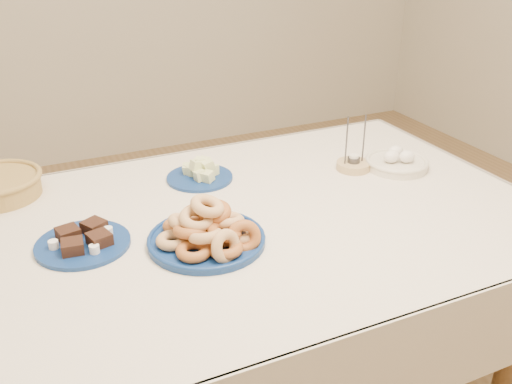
% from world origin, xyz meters
% --- Properties ---
extents(dining_table, '(1.71, 1.11, 0.75)m').
position_xyz_m(dining_table, '(0.00, 0.00, 0.64)').
color(dining_table, brown).
rests_on(dining_table, ground).
extents(donut_platter, '(0.38, 0.38, 0.14)m').
position_xyz_m(donut_platter, '(-0.16, -0.09, 0.79)').
color(donut_platter, navy).
rests_on(donut_platter, dining_table).
extents(melon_plate, '(0.26, 0.26, 0.07)m').
position_xyz_m(melon_plate, '(-0.04, 0.30, 0.77)').
color(melon_plate, navy).
rests_on(melon_plate, dining_table).
extents(brownie_plate, '(0.30, 0.30, 0.04)m').
position_xyz_m(brownie_plate, '(-0.45, 0.03, 0.76)').
color(brownie_plate, navy).
rests_on(brownie_plate, dining_table).
extents(candle_holder, '(0.12, 0.12, 0.19)m').
position_xyz_m(candle_holder, '(0.46, 0.16, 0.77)').
color(candle_holder, tan).
rests_on(candle_holder, dining_table).
extents(egg_bowl, '(0.25, 0.25, 0.07)m').
position_xyz_m(egg_bowl, '(0.60, 0.10, 0.77)').
color(egg_bowl, beige).
rests_on(egg_bowl, dining_table).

